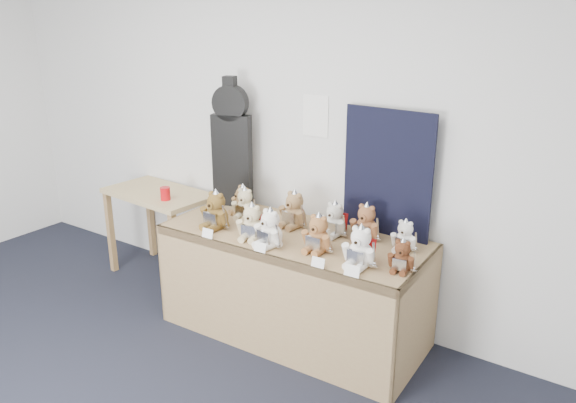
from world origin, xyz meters
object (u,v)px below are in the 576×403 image
Objects in this scene: teddy_back_far_left at (242,201)px; side_table at (159,206)px; teddy_front_centre at (270,230)px; teddy_back_end at (405,237)px; guitar_case at (232,144)px; red_cup at (165,194)px; teddy_back_left at (245,205)px; teddy_back_centre_left at (294,211)px; teddy_back_right at (366,224)px; display_table at (288,260)px; teddy_front_far_right at (360,248)px; teddy_front_far_left at (216,212)px; teddy_front_left at (252,223)px; teddy_back_centre_right at (334,221)px; teddy_front_right at (318,235)px.

side_table is at bearing -160.27° from teddy_back_far_left.
teddy_back_end is at bearing 39.39° from teddy_front_centre.
guitar_case reaches higher than side_table.
red_cup is 0.42× the size of teddy_back_left.
teddy_back_centre_left is 0.54m from teddy_back_right.
display_table is 0.82m from teddy_back_end.
teddy_front_far_right is at bearing -67.67° from teddy_back_right.
teddy_back_right reaches higher than teddy_back_far_left.
teddy_back_right is at bearing 23.78° from teddy_front_far_left.
teddy_front_far_left is at bearing -16.67° from red_cup.
teddy_front_far_left is at bearing -111.46° from teddy_back_left.
teddy_back_left is at bearing -17.52° from teddy_back_far_left.
teddy_front_left is 0.96× the size of teddy_front_far_right.
teddy_back_left is (-0.47, 0.33, -0.01)m from teddy_front_centre.
display_table is 0.64m from teddy_back_far_left.
teddy_front_far_left is 0.84m from teddy_back_centre_right.
teddy_front_far_left is at bearing -176.20° from teddy_front_centre.
teddy_back_centre_left is at bearing 109.35° from teddy_front_centre.
side_table is 1.42m from teddy_back_centre_left.
teddy_front_centre is at bearing -98.26° from display_table.
teddy_front_far_left is 1.05× the size of teddy_front_centre.
teddy_front_centre is 0.65m from teddy_back_right.
teddy_front_left is 0.77m from teddy_back_right.
guitar_case is 3.64× the size of teddy_front_left.
teddy_back_right is at bearing 111.61° from teddy_front_far_right.
red_cup is (0.22, -0.12, 0.18)m from side_table.
teddy_front_right reaches higher than teddy_back_end.
teddy_back_centre_left is 1.27× the size of teddy_back_end.
display_table is at bearing -39.85° from guitar_case.
teddy_front_far_right is 1.20m from teddy_back_far_left.
teddy_back_right is at bearing 6.03° from red_cup.
teddy_back_centre_right is (0.72, 0.07, 0.00)m from teddy_back_left.
teddy_front_left is at bearing -1.79° from teddy_front_far_left.
display_table is 0.36m from teddy_back_centre_left.
teddy_back_end is 0.91× the size of teddy_back_far_left.
teddy_front_centre is at bearing -151.87° from teddy_back_end.
teddy_front_centre is (1.25, -0.27, 0.05)m from red_cup.
teddy_back_end is (2.22, 0.03, 0.21)m from side_table.
teddy_back_centre_left is 1.09× the size of teddy_back_centre_right.
teddy_back_right is 1.00m from teddy_back_far_left.
teddy_back_centre_left reaches higher than teddy_back_far_left.
teddy_front_far_right is at bearing -110.61° from teddy_back_end.
teddy_front_left reaches higher than teddy_back_far_left.
side_table is at bearing 169.95° from display_table.
side_table is 3.53× the size of teddy_front_left.
teddy_front_far_left reaches higher than teddy_back_left.
teddy_front_far_right is 1.13m from teddy_back_left.
teddy_back_far_left is at bearing -175.30° from teddy_back_right.
teddy_back_far_left is (-0.35, 0.34, -0.01)m from teddy_front_left.
display_table is at bearing -162.64° from teddy_back_end.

